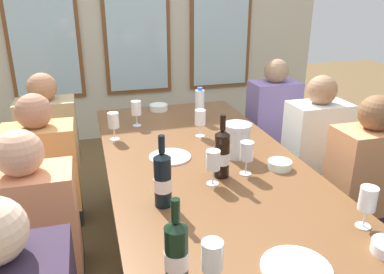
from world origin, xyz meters
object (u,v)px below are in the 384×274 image
wine_glass_3 (212,257)px  wine_bottle_0 (222,153)px  tasting_bowl_0 (280,165)px  water_bottle (200,105)px  wine_glass_5 (368,201)px  wine_glass_0 (247,153)px  wine_bottle_2 (176,253)px  wine_glass_6 (200,118)px  seated_person_5 (362,196)px  seated_person_2 (46,193)px  wine_glass_4 (113,121)px  dining_table (204,172)px  wine_glass_1 (136,109)px  seated_person_3 (313,161)px  metal_pitcher (237,140)px  seated_person_4 (37,255)px  wine_glass_2 (213,162)px  white_plate_1 (296,268)px  tasting_bowl_2 (159,107)px  seated_person_0 (52,156)px  seated_person_1 (272,130)px  white_plate_0 (170,157)px  wine_bottle_1 (163,179)px

wine_glass_3 → wine_bottle_0: bearing=68.2°
tasting_bowl_0 → wine_bottle_0: bearing=-179.7°
water_bottle → wine_glass_5: size_ratio=1.38×
wine_glass_0 → wine_glass_5: size_ratio=1.00×
wine_bottle_2 → wine_glass_5: size_ratio=1.76×
wine_glass_6 → seated_person_5: (0.77, -0.61, -0.34)m
wine_glass_5 → seated_person_2: (-1.28, 1.02, -0.33)m
wine_bottle_2 → wine_glass_4: wine_bottle_2 is taller
dining_table → wine_glass_1: wine_glass_1 is taller
seated_person_3 → seated_person_5: 0.50m
metal_pitcher → wine_glass_6: metal_pitcher is taller
metal_pitcher → seated_person_4: seated_person_4 is taller
wine_glass_2 → seated_person_2: size_ratio=0.16×
white_plate_1 → wine_bottle_2: size_ratio=0.78×
wine_bottle_0 → wine_glass_3: size_ratio=1.84×
wine_bottle_2 → seated_person_2: bearing=113.8°
white_plate_1 → wine_glass_3: 0.32m
wine_glass_3 → seated_person_5: 1.35m
tasting_bowl_2 → seated_person_0: 0.85m
metal_pitcher → seated_person_1: (0.66, 0.86, -0.31)m
tasting_bowl_2 → wine_glass_0: wine_glass_0 is taller
wine_bottle_0 → wine_glass_5: wine_bottle_0 is taller
tasting_bowl_0 → wine_glass_1: wine_glass_1 is taller
seated_person_1 → seated_person_3: bearing=-90.0°
metal_pitcher → wine_glass_2: 0.36m
dining_table → wine_bottle_2: wine_bottle_2 is taller
tasting_bowl_0 → wine_glass_0: wine_glass_0 is taller
seated_person_0 → seated_person_1: same height
seated_person_4 → seated_person_0: bearing=90.0°
wine_glass_6 → seated_person_1: bearing=33.4°
wine_glass_1 → dining_table: bearing=-68.2°
wine_glass_4 → seated_person_4: size_ratio=0.16×
white_plate_0 → tasting_bowl_0: (0.52, -0.29, 0.02)m
metal_pitcher → wine_bottle_1: bearing=-141.0°
wine_glass_0 → wine_glass_3: same height
wine_glass_1 → wine_glass_4: 0.28m
metal_pitcher → wine_glass_2: (-0.23, -0.28, 0.02)m
wine_bottle_1 → tasting_bowl_2: 1.40m
seated_person_2 → seated_person_5: size_ratio=1.00×
wine_bottle_1 → wine_bottle_0: bearing=29.9°
wine_bottle_0 → wine_bottle_1: size_ratio=0.99×
seated_person_0 → seated_person_1: 1.72m
white_plate_0 → wine_glass_4: wine_glass_4 is taller
dining_table → seated_person_5: size_ratio=1.99×
wine_bottle_0 → tasting_bowl_0: size_ratio=2.60×
dining_table → wine_bottle_2: (-0.36, -0.87, 0.18)m
water_bottle → wine_glass_4: 0.65m
wine_bottle_2 → seated_person_2: 1.28m
tasting_bowl_0 → seated_person_1: bearing=64.7°
wine_bottle_0 → seated_person_1: bearing=52.3°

